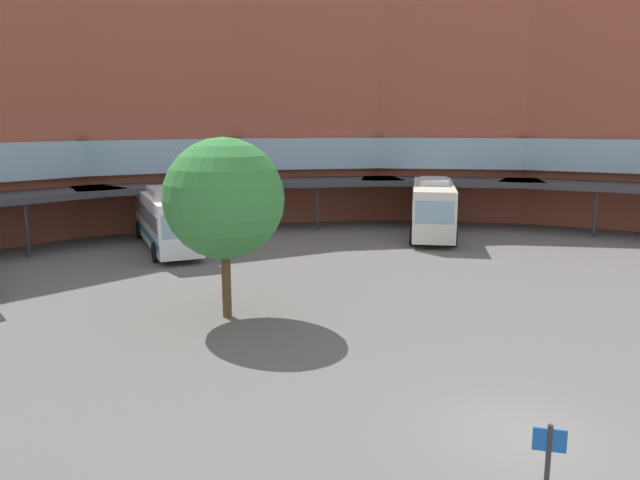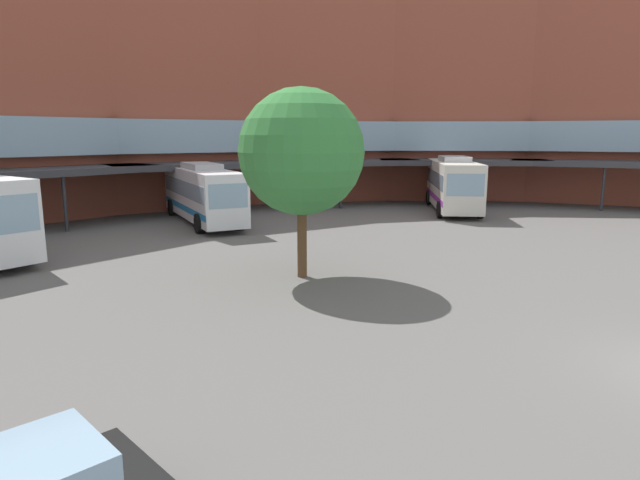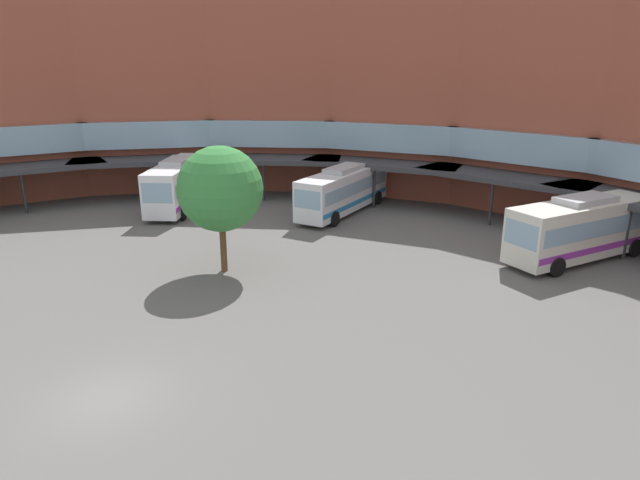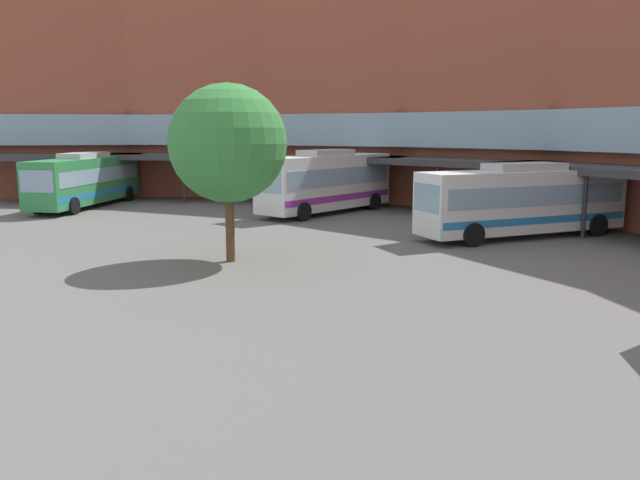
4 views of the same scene
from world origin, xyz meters
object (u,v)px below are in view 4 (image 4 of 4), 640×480
object	(u,v)px
bus_3	(326,181)
plaza_tree	(228,144)
bus_1	(522,200)
bus_0	(86,180)

from	to	relation	value
bus_3	plaza_tree	bearing A→B (deg)	25.73
bus_1	plaza_tree	distance (m)	14.98
bus_1	bus_3	size ratio (longest dim) A/B	1.06
bus_0	plaza_tree	distance (m)	22.20
bus_0	bus_1	world-z (taller)	bus_0
bus_1	bus_3	distance (m)	13.18
bus_3	bus_0	bearing A→B (deg)	-60.74
bus_1	plaza_tree	size ratio (longest dim) A/B	1.59
bus_0	bus_3	distance (m)	16.75
bus_0	bus_3	size ratio (longest dim) A/B	1.01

